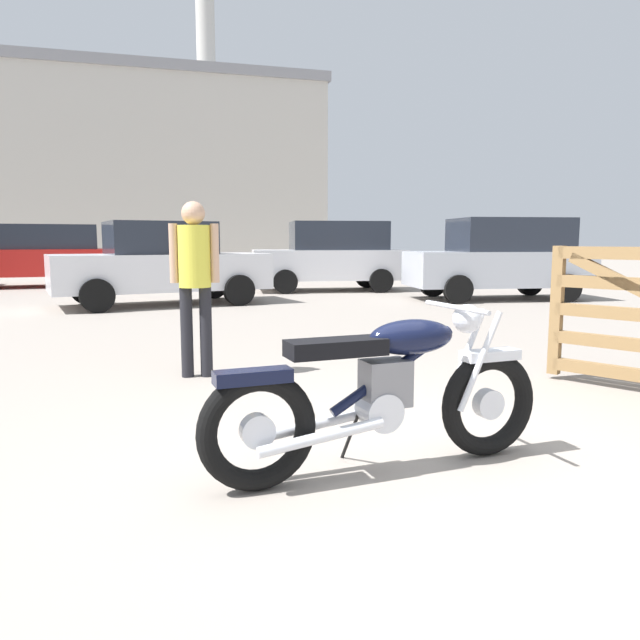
# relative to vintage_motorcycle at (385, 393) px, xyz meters

# --- Properties ---
(ground_plane) EXTENTS (80.00, 80.00, 0.00)m
(ground_plane) POSITION_rel_vintage_motorcycle_xyz_m (0.22, 0.06, -0.45)
(ground_plane) COLOR gray
(vintage_motorcycle) EXTENTS (2.08, 0.62, 0.94)m
(vintage_motorcycle) POSITION_rel_vintage_motorcycle_xyz_m (0.00, 0.00, 0.00)
(vintage_motorcycle) COLOR black
(vintage_motorcycle) RESTS_ON ground_plane
(bystander) EXTENTS (0.45, 0.30, 1.66)m
(bystander) POSITION_rel_vintage_motorcycle_xyz_m (-0.80, 2.74, 0.57)
(bystander) COLOR black
(bystander) RESTS_ON ground_plane
(silver_sedan_mid) EXTENTS (4.09, 2.23, 1.78)m
(silver_sedan_mid) POSITION_rel_vintage_motorcycle_xyz_m (3.47, 11.98, 0.47)
(silver_sedan_mid) COLOR black
(silver_sedan_mid) RESTS_ON ground_plane
(blue_hatchback_right) EXTENTS (4.10, 2.25, 1.78)m
(blue_hatchback_right) POSITION_rel_vintage_motorcycle_xyz_m (6.35, 8.69, 0.47)
(blue_hatchback_right) COLOR black
(blue_hatchback_right) RESTS_ON ground_plane
(dark_sedan_left) EXTENTS (4.45, 2.51, 1.67)m
(dark_sedan_left) POSITION_rel_vintage_motorcycle_xyz_m (-0.91, 9.61, 0.38)
(dark_sedan_left) COLOR black
(dark_sedan_left) RESTS_ON ground_plane
(pale_sedan_back) EXTENTS (4.82, 2.24, 1.74)m
(pale_sedan_back) POSITION_rel_vintage_motorcycle_xyz_m (-4.43, 15.59, 0.49)
(pale_sedan_back) COLOR black
(pale_sedan_back) RESTS_ON ground_plane
(industrial_building) EXTENTS (22.48, 13.85, 20.78)m
(industrial_building) POSITION_rel_vintage_motorcycle_xyz_m (-2.66, 34.81, 4.57)
(industrial_building) COLOR beige
(industrial_building) RESTS_ON ground_plane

